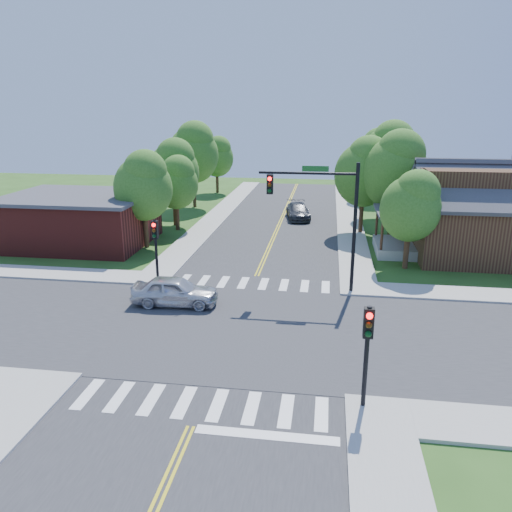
% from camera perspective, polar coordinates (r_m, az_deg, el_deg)
% --- Properties ---
extents(ground, '(100.00, 100.00, 0.00)m').
position_cam_1_polar(ground, '(23.61, -2.56, -8.35)').
color(ground, '#294C18').
rests_on(ground, ground).
extents(road_ns, '(10.00, 90.00, 0.04)m').
position_cam_1_polar(road_ns, '(23.60, -2.56, -8.31)').
color(road_ns, '#2D2D30').
rests_on(road_ns, ground).
extents(road_ew, '(90.00, 10.00, 0.04)m').
position_cam_1_polar(road_ew, '(23.60, -2.56, -8.30)').
color(road_ew, '#2D2D30').
rests_on(road_ew, ground).
extents(intersection_patch, '(10.20, 10.20, 0.06)m').
position_cam_1_polar(intersection_patch, '(23.61, -2.56, -8.35)').
color(intersection_patch, '#2D2D30').
rests_on(intersection_patch, ground).
extents(sidewalk_ne, '(40.00, 40.00, 0.14)m').
position_cam_1_polar(sidewalk_ne, '(39.87, 25.06, 0.76)').
color(sidewalk_ne, '#9E9B93').
rests_on(sidewalk_ne, ground).
extents(sidewalk_nw, '(40.00, 40.00, 0.14)m').
position_cam_1_polar(sidewalk_nw, '(43.00, -19.62, 2.47)').
color(sidewalk_nw, '#9E9B93').
rests_on(sidewalk_nw, ground).
extents(crosswalk_north, '(8.85, 2.00, 0.01)m').
position_cam_1_polar(crosswalk_north, '(29.23, -0.30, -3.14)').
color(crosswalk_north, white).
rests_on(crosswalk_north, ground).
extents(crosswalk_south, '(8.85, 2.00, 0.01)m').
position_cam_1_polar(crosswalk_south, '(18.30, -6.33, -16.41)').
color(crosswalk_south, white).
rests_on(crosswalk_south, ground).
extents(centerline, '(0.30, 90.00, 0.01)m').
position_cam_1_polar(centerline, '(23.59, -2.56, -8.25)').
color(centerline, gold).
rests_on(centerline, ground).
extents(stop_bar, '(4.60, 0.45, 0.09)m').
position_cam_1_polar(stop_bar, '(16.80, 1.22, -19.91)').
color(stop_bar, white).
rests_on(stop_bar, ground).
extents(signal_mast_ne, '(5.30, 0.42, 7.20)m').
position_cam_1_polar(signal_mast_ne, '(27.05, 7.75, 5.63)').
color(signal_mast_ne, black).
rests_on(signal_mast_ne, ground).
extents(signal_pole_se, '(0.34, 0.42, 3.80)m').
position_cam_1_polar(signal_pole_se, '(17.09, 12.63, -9.21)').
color(signal_pole_se, black).
rests_on(signal_pole_se, ground).
extents(signal_pole_nw, '(0.34, 0.42, 3.80)m').
position_cam_1_polar(signal_pole_nw, '(29.20, -11.43, 1.88)').
color(signal_pole_nw, black).
rests_on(signal_pole_nw, ground).
extents(house_ne, '(13.05, 8.80, 7.11)m').
position_cam_1_polar(house_ne, '(37.48, 25.29, 4.92)').
color(house_ne, '#341B12').
rests_on(house_ne, ground).
extents(building_nw, '(10.40, 8.40, 3.73)m').
position_cam_1_polar(building_nw, '(39.60, -19.52, 4.00)').
color(building_nw, maroon).
rests_on(building_nw, ground).
extents(tree_e_a, '(3.74, 3.55, 6.36)m').
position_cam_1_polar(tree_e_a, '(32.42, 17.40, 5.64)').
color(tree_e_a, '#382314').
rests_on(tree_e_a, ground).
extents(tree_e_b, '(4.96, 4.71, 8.43)m').
position_cam_1_polar(tree_e_b, '(39.38, 15.72, 9.66)').
color(tree_e_b, '#382314').
rests_on(tree_e_b, ground).
extents(tree_e_c, '(5.21, 4.95, 8.86)m').
position_cam_1_polar(tree_e_c, '(47.15, 15.02, 11.16)').
color(tree_e_c, '#382314').
rests_on(tree_e_c, ground).
extents(tree_e_d, '(4.57, 4.35, 7.78)m').
position_cam_1_polar(tree_e_d, '(55.91, 13.49, 11.35)').
color(tree_e_d, '#382314').
rests_on(tree_e_d, ground).
extents(tree_w_a, '(4.20, 3.99, 7.13)m').
position_cam_1_polar(tree_w_a, '(36.63, -12.72, 8.02)').
color(tree_w_a, '#382314').
rests_on(tree_w_a, ground).
extents(tree_w_b, '(4.41, 4.19, 7.50)m').
position_cam_1_polar(tree_w_b, '(43.28, -9.38, 9.84)').
color(tree_w_b, '#382314').
rests_on(tree_w_b, ground).
extents(tree_w_c, '(5.08, 4.83, 8.64)m').
position_cam_1_polar(tree_w_c, '(51.03, -7.15, 11.82)').
color(tree_w_c, '#382314').
rests_on(tree_w_c, ground).
extents(tree_w_d, '(3.92, 3.73, 6.67)m').
position_cam_1_polar(tree_w_d, '(59.61, -4.45, 11.37)').
color(tree_w_d, '#382314').
rests_on(tree_w_d, ground).
extents(tree_house, '(4.62, 4.39, 7.86)m').
position_cam_1_polar(tree_house, '(40.66, 12.36, 9.57)').
color(tree_house, '#382314').
rests_on(tree_house, ground).
extents(tree_bldg, '(3.68, 3.49, 6.25)m').
position_cam_1_polar(tree_bldg, '(41.65, -9.08, 8.45)').
color(tree_bldg, '#382314').
rests_on(tree_bldg, ground).
extents(car_silver, '(2.13, 4.60, 1.52)m').
position_cam_1_polar(car_silver, '(26.30, -9.25, -4.04)').
color(car_silver, silver).
rests_on(car_silver, ground).
extents(car_dgrey, '(3.51, 5.44, 1.40)m').
position_cam_1_polar(car_dgrey, '(45.95, 4.83, 5.08)').
color(car_dgrey, '#333539').
rests_on(car_dgrey, ground).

